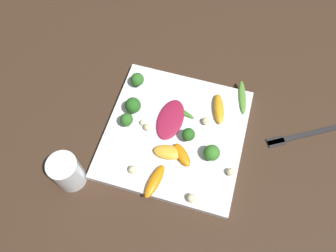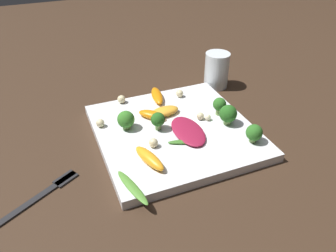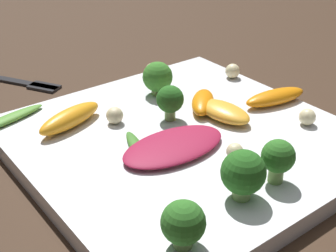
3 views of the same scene
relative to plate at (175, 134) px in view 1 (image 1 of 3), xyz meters
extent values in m
plane|color=#382619|center=(0.00, 0.00, -0.01)|extent=(2.40, 2.40, 0.00)
cube|color=white|center=(0.00, 0.00, 0.00)|extent=(0.30, 0.30, 0.02)
cylinder|color=white|center=(0.18, 0.16, 0.03)|extent=(0.06, 0.06, 0.09)
cube|color=#262628|center=(-0.28, -0.08, -0.01)|extent=(0.16, 0.10, 0.01)
cube|color=#262628|center=(-0.22, -0.05, -0.01)|extent=(0.04, 0.04, 0.01)
ellipsoid|color=maroon|center=(0.02, -0.03, 0.01)|extent=(0.06, 0.11, 0.01)
ellipsoid|color=orange|center=(0.01, 0.12, 0.02)|extent=(0.04, 0.08, 0.02)
ellipsoid|color=#FCAD33|center=(0.00, 0.05, 0.02)|extent=(0.07, 0.04, 0.02)
ellipsoid|color=orange|center=(-0.03, 0.05, 0.02)|extent=(0.06, 0.06, 0.02)
ellipsoid|color=orange|center=(-0.08, -0.08, 0.02)|extent=(0.04, 0.08, 0.02)
cylinder|color=#84AD5B|center=(-0.03, 0.01, 0.02)|extent=(0.01, 0.01, 0.02)
sphere|color=#26601E|center=(-0.03, 0.01, 0.03)|extent=(0.03, 0.03, 0.03)
cylinder|color=#7A9E51|center=(0.12, -0.10, 0.02)|extent=(0.01, 0.01, 0.01)
sphere|color=#2D6B23|center=(0.12, -0.10, 0.03)|extent=(0.03, 0.03, 0.03)
cylinder|color=#7A9E51|center=(0.11, 0.01, 0.02)|extent=(0.01, 0.01, 0.02)
sphere|color=#2D6B23|center=(0.11, 0.01, 0.03)|extent=(0.03, 0.03, 0.03)
cylinder|color=#84AD5B|center=(0.11, -0.03, 0.02)|extent=(0.01, 0.01, 0.01)
sphere|color=#26601E|center=(0.11, -0.03, 0.03)|extent=(0.04, 0.04, 0.04)
cylinder|color=#7A9E51|center=(-0.09, 0.03, 0.02)|extent=(0.01, 0.01, 0.01)
sphere|color=#387A28|center=(-0.09, 0.03, 0.03)|extent=(0.03, 0.03, 0.03)
ellipsoid|color=#3D7528|center=(0.00, -0.05, 0.01)|extent=(0.07, 0.03, 0.01)
ellipsoid|color=#518E33|center=(-0.13, -0.13, 0.01)|extent=(0.04, 0.09, 0.01)
sphere|color=beige|center=(-0.06, -0.04, 0.02)|extent=(0.02, 0.02, 0.02)
sphere|color=beige|center=(-0.07, 0.14, 0.02)|extent=(0.02, 0.02, 0.02)
sphere|color=beige|center=(0.06, 0.11, 0.02)|extent=(0.02, 0.02, 0.02)
sphere|color=beige|center=(0.06, 0.01, 0.02)|extent=(0.02, 0.02, 0.02)
sphere|color=beige|center=(0.07, 0.00, 0.02)|extent=(0.01, 0.01, 0.01)
sphere|color=beige|center=(-0.14, 0.06, 0.02)|extent=(0.02, 0.02, 0.02)
camera|label=1|loc=(-0.07, 0.30, 0.67)|focal=35.00mm
camera|label=2|loc=(-0.21, -0.49, 0.39)|focal=35.00mm
camera|label=3|loc=(0.30, -0.25, 0.24)|focal=50.00mm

